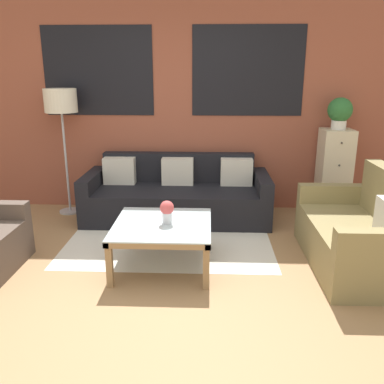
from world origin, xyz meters
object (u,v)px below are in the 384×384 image
object	(u,v)px
coffee_table	(163,230)
potted_plant	(340,112)
settee_vintage	(360,235)
drawer_cabinet	(334,173)
flower_vase	(167,210)
floor_lamp	(61,106)
couch_dark	(177,196)

from	to	relation	value
coffee_table	potted_plant	xyz separation A→B (m)	(2.03, 1.58, 0.95)
settee_vintage	drawer_cabinet	distance (m)	1.53
potted_plant	flower_vase	bearing A→B (deg)	-141.38
potted_plant	flower_vase	size ratio (longest dim) A/B	1.77
potted_plant	flower_vase	xyz separation A→B (m)	(-1.98, -1.58, -0.76)
floor_lamp	flower_vase	distance (m)	2.26
couch_dark	flower_vase	bearing A→B (deg)	-89.38
couch_dark	floor_lamp	size ratio (longest dim) A/B	1.43
couch_dark	drawer_cabinet	bearing A→B (deg)	6.32
coffee_table	settee_vintage	bearing A→B (deg)	2.60
couch_dark	floor_lamp	world-z (taller)	floor_lamp
floor_lamp	couch_dark	bearing A→B (deg)	-6.07
settee_vintage	drawer_cabinet	world-z (taller)	drawer_cabinet
couch_dark	settee_vintage	world-z (taller)	settee_vintage
settee_vintage	coffee_table	bearing A→B (deg)	-177.40
settee_vintage	drawer_cabinet	size ratio (longest dim) A/B	1.32
drawer_cabinet	flower_vase	distance (m)	2.54
drawer_cabinet	settee_vintage	bearing A→B (deg)	-96.16
potted_plant	settee_vintage	bearing A→B (deg)	-96.16
flower_vase	coffee_table	bearing A→B (deg)	-179.07
settee_vintage	couch_dark	bearing A→B (deg)	145.15
flower_vase	potted_plant	bearing A→B (deg)	38.62
couch_dark	drawer_cabinet	world-z (taller)	drawer_cabinet
floor_lamp	coffee_table	bearing A→B (deg)	-47.05
settee_vintage	coffee_table	size ratio (longest dim) A/B	1.63
coffee_table	potted_plant	distance (m)	2.74
settee_vintage	floor_lamp	xyz separation A→B (m)	(-3.28, 1.43, 1.08)
settee_vintage	floor_lamp	bearing A→B (deg)	156.40
settee_vintage	potted_plant	distance (m)	1.82
settee_vintage	potted_plant	world-z (taller)	potted_plant
coffee_table	drawer_cabinet	bearing A→B (deg)	38.01
coffee_table	drawer_cabinet	size ratio (longest dim) A/B	0.81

